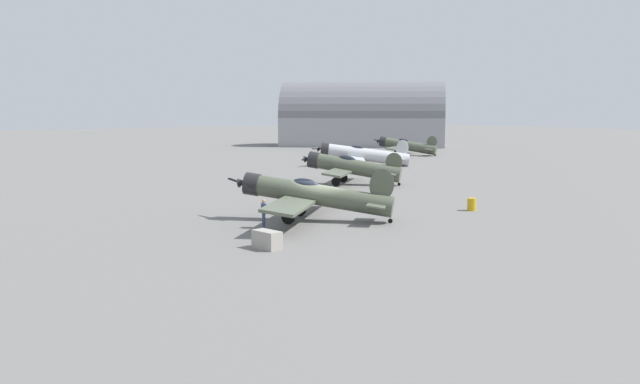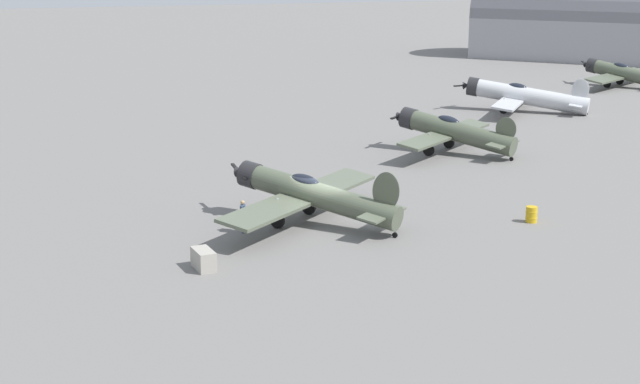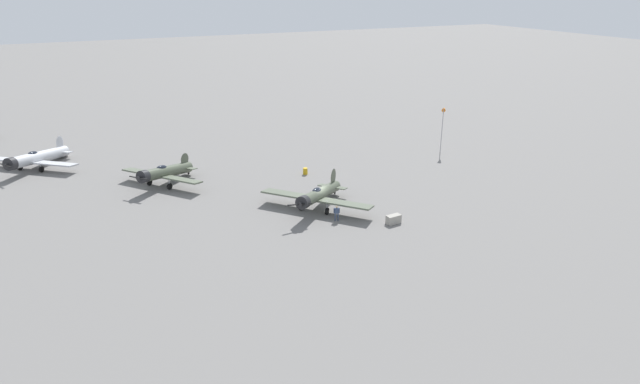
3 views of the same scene
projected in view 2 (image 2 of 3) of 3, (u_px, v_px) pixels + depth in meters
The scene contains 9 objects.
ground_plane at pixel (320, 225), 50.65m from camera, with size 400.00×400.00×0.00m, color slate.
airplane_foreground at pixel (311, 194), 50.50m from camera, with size 11.01×10.00×3.41m.
airplane_mid_apron at pixel (452, 131), 67.93m from camera, with size 10.03×9.02×3.09m.
airplane_far_line at pixel (523, 96), 85.42m from camera, with size 10.60×10.96×3.26m.
airplane_outer_stand at pixel (623, 73), 100.61m from camera, with size 11.63×9.60×3.04m.
ground_crew_mechanic at pixel (243, 213), 49.14m from camera, with size 0.38×0.62×1.69m.
equipment_crate at pixel (204, 259), 43.65m from camera, with size 0.92×1.62×0.91m.
fuel_drum at pixel (531, 214), 51.13m from camera, with size 0.63×0.63×0.85m.
distant_hangar at pixel (596, 24), 125.24m from camera, with size 30.24×30.73×13.42m.
Camera 2 is at (-15.71, -46.07, 14.09)m, focal length 54.40 mm.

